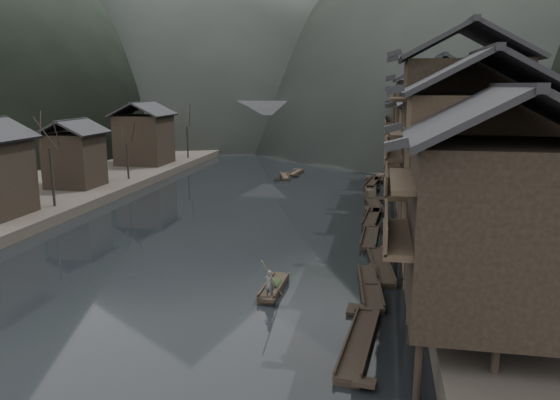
# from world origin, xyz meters

# --- Properties ---
(water) EXTENTS (300.00, 300.00, 0.00)m
(water) POSITION_xyz_m (0.00, 0.00, 0.00)
(water) COLOR black
(water) RESTS_ON ground
(left_bank) EXTENTS (40.00, 200.00, 1.20)m
(left_bank) POSITION_xyz_m (-35.00, 40.00, 0.60)
(left_bank) COLOR #2D2823
(left_bank) RESTS_ON ground
(stilt_houses) EXTENTS (9.00, 67.60, 15.88)m
(stilt_houses) POSITION_xyz_m (17.28, 19.35, 8.77)
(stilt_houses) COLOR black
(stilt_houses) RESTS_ON ground
(left_houses) EXTENTS (8.10, 53.20, 8.73)m
(left_houses) POSITION_xyz_m (-20.50, 20.12, 5.66)
(left_houses) COLOR black
(left_houses) RESTS_ON left_bank
(bare_trees) EXTENTS (3.90, 62.64, 7.79)m
(bare_trees) POSITION_xyz_m (-17.00, 16.86, 6.37)
(bare_trees) COLOR black
(bare_trees) RESTS_ON left_bank
(moored_sampans) EXTENTS (3.21, 54.48, 0.47)m
(moored_sampans) POSITION_xyz_m (11.96, 17.54, 0.20)
(moored_sampans) COLOR black
(moored_sampans) RESTS_ON water
(midriver_boats) EXTENTS (2.91, 8.59, 0.44)m
(midriver_boats) POSITION_xyz_m (0.62, 41.03, 0.20)
(midriver_boats) COLOR black
(midriver_boats) RESTS_ON water
(stone_bridge) EXTENTS (40.00, 6.00, 9.00)m
(stone_bridge) POSITION_xyz_m (-0.00, 72.00, 5.11)
(stone_bridge) COLOR #4C4C4F
(stone_bridge) RESTS_ON ground
(hero_sampan) EXTENTS (1.14, 4.66, 0.43)m
(hero_sampan) POSITION_xyz_m (6.53, -0.10, 0.20)
(hero_sampan) COLOR black
(hero_sampan) RESTS_ON water
(cargo_heap) EXTENTS (1.02, 1.34, 0.61)m
(cargo_heap) POSITION_xyz_m (6.52, 0.11, 0.74)
(cargo_heap) COLOR black
(cargo_heap) RESTS_ON hero_sampan
(boatman) EXTENTS (0.67, 0.51, 1.64)m
(boatman) POSITION_xyz_m (6.59, -1.72, 1.25)
(boatman) COLOR #505052
(boatman) RESTS_ON hero_sampan
(bamboo_pole) EXTENTS (0.81, 2.35, 2.96)m
(bamboo_pole) POSITION_xyz_m (6.79, -1.72, 3.55)
(bamboo_pole) COLOR #8C7A51
(bamboo_pole) RESTS_ON boatman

